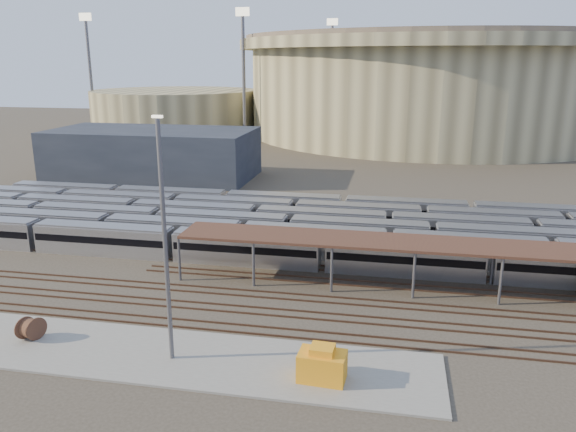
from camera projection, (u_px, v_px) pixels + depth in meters
The scene contains 14 objects.
ground at pixel (246, 290), 60.77m from camera, with size 420.00×420.00×0.00m, color #383026.
apron at pixel (142, 353), 47.49m from camera, with size 50.00×9.00×0.20m, color gray.
subway_trains at pixel (292, 227), 77.48m from camera, with size 123.76×23.90×3.60m.
inspection_shed at pixel (456, 247), 59.16m from camera, with size 60.30×6.00×5.30m.
empty_tracks at pixel (233, 309), 56.02m from camera, with size 170.00×9.62×0.18m.
stadium at pixel (430, 83), 184.07m from camera, with size 124.00×124.00×32.50m.
secondary_arena at pixel (176, 111), 192.79m from camera, with size 56.00×56.00×14.00m, color tan.
service_building at pixel (153, 153), 117.85m from camera, with size 42.00×20.00×10.00m, color #1E232D.
floodlight_0 at pixel (244, 71), 164.69m from camera, with size 4.00×1.00×38.40m.
floodlight_1 at pixel (90, 70), 184.25m from camera, with size 4.00×1.00×38.40m.
floodlight_3 at pixel (331, 69), 208.28m from camera, with size 4.00×1.00×38.40m.
cable_reel_east at pixel (31, 328), 49.45m from camera, with size 2.05×2.05×1.14m, color brown.
yard_light_pole at pixel (165, 243), 43.88m from camera, with size 0.81×0.36×19.94m.
yellow_equipment at pixel (322, 366), 43.14m from camera, with size 3.63×2.27×2.27m, color orange.
Camera 1 is at (15.26, -54.45, 24.11)m, focal length 35.00 mm.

